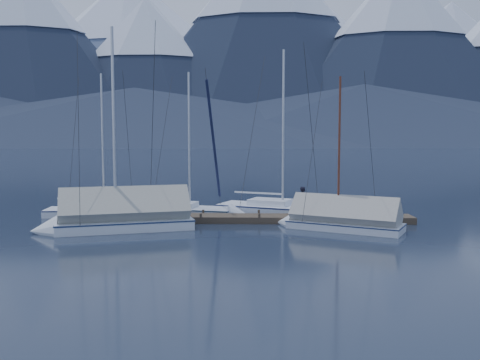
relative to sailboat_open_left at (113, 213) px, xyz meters
name	(u,v)px	position (x,y,z in m)	size (l,w,h in m)	color
ground	(239,229)	(7.29, -4.00, -0.15)	(1000.00, 1000.00, 0.00)	black
mountain_range	(256,66)	(11.41, 366.44, 58.50)	(877.00, 584.00, 150.50)	#475675
dock	(240,220)	(7.29, -2.00, -0.04)	(18.00, 1.50, 0.54)	#382D23
mooring_posts	(230,215)	(6.79, -2.00, 0.20)	(15.12, 1.52, 0.35)	#382D23
sailboat_open_left	(113,213)	(0.00, 0.00, 0.00)	(6.75, 2.83, 8.74)	white
sailboat_open_mid	(198,212)	(4.83, 0.19, 0.00)	(6.95, 3.39, 8.86)	silver
sailboat_open_right	(292,212)	(10.20, 0.45, 0.03)	(8.00, 5.01, 10.27)	white
sailboat_covered_near	(335,221)	(11.94, -4.05, 0.25)	(6.40, 4.47, 8.09)	silver
sailboat_covered_far	(113,220)	(1.27, -4.58, 0.36)	(7.80, 4.32, 10.49)	white
person	(303,201)	(10.60, -2.04, 0.95)	(0.56, 0.37, 1.53)	black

